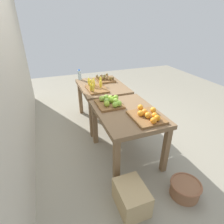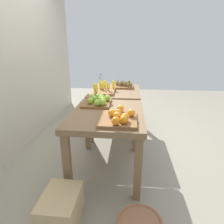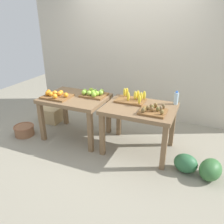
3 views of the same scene
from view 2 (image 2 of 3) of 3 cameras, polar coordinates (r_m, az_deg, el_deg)
name	(u,v)px [view 2 (image 2 of 3)]	position (r m, az deg, el deg)	size (l,w,h in m)	color
ground_plane	(112,146)	(2.94, 0.03, -10.05)	(8.00, 8.00, 0.00)	gray
back_wall	(10,40)	(3.01, -28.03, 18.32)	(4.40, 0.12, 3.00)	beige
display_table_left	(107,121)	(2.16, -1.38, -2.69)	(1.04, 0.80, 0.74)	brown
display_table_right	(115,96)	(3.22, 0.98, 4.74)	(1.04, 0.80, 0.74)	brown
orange_bin	(119,117)	(1.86, 2.14, -1.62)	(0.44, 0.36, 0.11)	brown
apple_bin	(98,101)	(2.39, -4.24, 3.29)	(0.40, 0.34, 0.11)	brown
banana_crate	(104,89)	(3.03, -2.46, 6.76)	(0.44, 0.32, 0.17)	brown
kiwi_bin	(124,85)	(3.41, 3.62, 7.95)	(0.36, 0.32, 0.10)	brown
water_bottle	(101,79)	(3.67, -3.38, 9.74)	(0.07, 0.07, 0.21)	silver
watermelon_pile	(131,108)	(4.25, 5.72, 1.28)	(0.67, 0.43, 0.27)	#346733
cardboard_produce_box	(61,209)	(1.85, -14.93, -26.15)	(0.40, 0.30, 0.29)	tan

